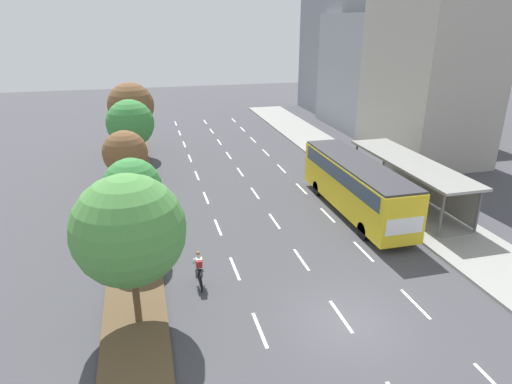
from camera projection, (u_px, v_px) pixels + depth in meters
The scene contains 17 objects.
ground_plane at pixel (346, 323), 18.19m from camera, with size 140.00×140.00×0.00m, color #424247.
median_strip at pixel (134, 179), 34.29m from camera, with size 2.60×52.00×0.12m, color brown.
sidewalk_right at pixel (345, 162), 38.36m from camera, with size 4.50×52.00×0.15m, color gray.
lane_divider_left at pixel (201, 186), 33.07m from camera, with size 0.14×45.77×0.01m.
lane_divider_center at pixel (247, 182), 33.88m from camera, with size 0.14×45.77×0.01m.
lane_divider_right at pixel (291, 178), 34.69m from camera, with size 0.14×45.77×0.01m.
bus_shelter at pixel (412, 177), 29.26m from camera, with size 2.90×11.25×2.86m.
bus at pixel (356, 182), 27.79m from camera, with size 2.54×11.29×3.37m.
cyclist at pixel (199, 270), 20.50m from camera, with size 0.46×1.82×1.71m.
median_tree_nearest at pixel (129, 230), 16.73m from camera, with size 4.32×4.32×6.21m.
median_tree_second at pixel (132, 188), 22.53m from camera, with size 2.99×2.99×5.00m.
median_tree_third at pixel (125, 153), 27.98m from camera, with size 2.81×2.81×5.00m.
median_tree_fourth at pixel (130, 124), 33.45m from camera, with size 3.55×3.55×5.89m.
median_tree_fifth at pixel (131, 106), 38.95m from camera, with size 4.00×4.00×6.37m.
building_near_right at pixel (436, 16), 36.14m from camera, with size 7.21×10.77×23.47m, color #A39E93.
building_mid_right at pixel (387, 72), 48.96m from camera, with size 11.22×12.72×12.12m, color #8E939E.
building_far_right at pixel (351, 28), 55.16m from camera, with size 8.68×12.96×21.05m, color gray.
Camera 1 is at (-7.28, -13.63, 11.57)m, focal length 31.35 mm.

